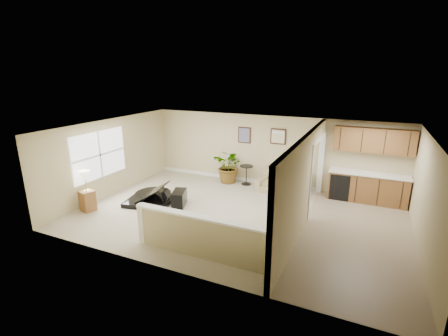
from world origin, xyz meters
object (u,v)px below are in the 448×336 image
at_px(piano_bench, 179,198).
at_px(loveseat, 282,182).
at_px(accent_table, 246,173).
at_px(lamp_stand, 87,194).
at_px(piano, 151,185).
at_px(palm_plant, 230,166).
at_px(small_plant, 294,189).

distance_m(piano_bench, loveseat, 3.56).
relative_size(accent_table, lamp_stand, 0.58).
bearing_deg(piano, piano_bench, -6.57).
height_order(piano_bench, palm_plant, palm_plant).
height_order(loveseat, accent_table, loveseat).
height_order(accent_table, small_plant, accent_table).
xyz_separation_m(piano_bench, lamp_stand, (-2.24, -1.44, 0.28)).
height_order(piano, accent_table, piano).
distance_m(loveseat, small_plant, 0.44).
xyz_separation_m(piano_bench, accent_table, (1.18, 2.67, 0.22)).
height_order(accent_table, palm_plant, palm_plant).
bearing_deg(piano, loveseat, 24.15).
bearing_deg(piano, palm_plant, 49.35).
bearing_deg(loveseat, lamp_stand, -134.55).
relative_size(loveseat, accent_table, 2.44).
xyz_separation_m(piano_bench, loveseat, (2.57, 2.46, 0.12)).
bearing_deg(piano, accent_table, 40.46).
relative_size(loveseat, small_plant, 3.64).
bearing_deg(loveseat, piano_bench, -129.87).
relative_size(palm_plant, small_plant, 2.65).
bearing_deg(palm_plant, piano_bench, -101.64).
relative_size(accent_table, small_plant, 1.49).
bearing_deg(piano_bench, small_plant, 38.76).
relative_size(loveseat, lamp_stand, 1.41).
bearing_deg(accent_table, loveseat, -8.74).
bearing_deg(lamp_stand, piano, 46.94).
bearing_deg(palm_plant, piano, -119.15).
distance_m(piano_bench, lamp_stand, 2.68).
height_order(palm_plant, lamp_stand, palm_plant).
distance_m(piano_bench, accent_table, 2.93).
relative_size(piano, loveseat, 1.05).
distance_m(accent_table, small_plant, 1.84).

